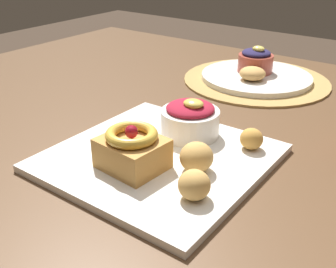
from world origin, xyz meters
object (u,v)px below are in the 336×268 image
front_plate (160,158)px  back_ramekin (256,61)px  fritter_front (196,157)px  back_pastry (252,73)px  back_plate (256,77)px  fritter_back (194,185)px  cake_slice (132,149)px  berry_ramekin (191,119)px  fritter_middle (251,139)px

front_plate → back_ramekin: (-0.06, 0.46, 0.04)m
fritter_front → back_ramekin: 0.48m
back_pastry → back_plate: bearing=101.9°
back_ramekin → fritter_back: bearing=-72.5°
cake_slice → back_plate: 0.50m
fritter_back → back_ramekin: bearing=107.5°
back_plate → back_ramekin: back_ramekin is taller
cake_slice → fritter_front: cake_slice is taller
berry_ramekin → front_plate: bearing=-89.5°
front_plate → back_pastry: 0.40m
back_plate → berry_ramekin: bearing=-82.4°
berry_ramekin → fritter_middle: (0.10, 0.02, -0.01)m
fritter_middle → fritter_back: bearing=-89.6°
berry_ramekin → fritter_front: berry_ramekin is taller
fritter_front → fritter_back: 0.07m
cake_slice → back_ramekin: 0.51m
fritter_back → back_pastry: bearing=107.2°
front_plate → back_pastry: bearing=95.6°
fritter_front → back_pastry: (-0.11, 0.40, -0.00)m
front_plate → back_plate: 0.44m
fritter_front → berry_ramekin: bearing=127.6°
back_ramekin → back_pastry: back_ramekin is taller
fritter_front → back_plate: bearing=104.8°
fritter_front → back_pastry: size_ratio=0.83×
fritter_back → back_pastry: 0.49m
fritter_front → fritter_back: (0.04, -0.06, -0.00)m
fritter_front → back_plate: fritter_front is taller
front_plate → back_pastry: back_pastry is taller
fritter_middle → fritter_back: 0.17m
fritter_middle → back_plate: (-0.15, 0.34, -0.02)m
front_plate → back_plate: size_ratio=1.19×
fritter_back → fritter_front: bearing=120.5°
cake_slice → fritter_front: 0.09m
fritter_middle → back_pastry: (-0.14, 0.30, 0.00)m
cake_slice → back_plate: bearing=94.4°
fritter_back → front_plate: bearing=148.0°
fritter_front → back_pastry: 0.42m
front_plate → fritter_middle: 0.15m
berry_ramekin → back_ramekin: (-0.06, 0.37, 0.00)m
fritter_front → cake_slice: bearing=-149.3°
back_pastry → fritter_back: bearing=-72.8°
front_plate → cake_slice: cake_slice is taller
fritter_front → fritter_middle: fritter_front is taller
back_ramekin → berry_ramekin: bearing=-80.8°
berry_ramekin → fritter_back: bearing=-55.1°
back_plate → back_pastry: back_pastry is taller
fritter_middle → back_plate: 0.37m
berry_ramekin → fritter_front: (0.07, -0.09, -0.01)m
berry_ramekin → cake_slice: bearing=-94.0°
fritter_back → back_ramekin: (-0.17, 0.52, 0.01)m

